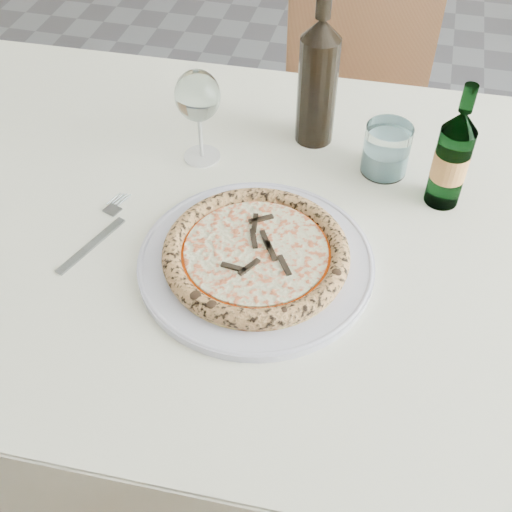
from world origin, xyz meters
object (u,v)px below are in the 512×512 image
(pizza, at_px, (256,253))
(tumbler, at_px, (386,152))
(plate, at_px, (256,261))
(wine_glass, at_px, (198,98))
(beer_bottle, at_px, (452,158))
(chair_far, at_px, (361,89))
(dining_table, at_px, (270,255))
(wine_bottle, at_px, (318,80))

(pizza, distance_m, tumbler, 0.32)
(plate, xyz_separation_m, wine_glass, (-0.16, 0.24, 0.12))
(pizza, distance_m, wine_glass, 0.30)
(beer_bottle, bearing_deg, chair_far, 106.19)
(wine_glass, height_order, tumbler, wine_glass)
(dining_table, height_order, wine_glass, wine_glass)
(wine_glass, bearing_deg, plate, -55.99)
(chair_far, height_order, tumbler, chair_far)
(plate, distance_m, tumbler, 0.32)
(plate, relative_size, beer_bottle, 1.63)
(pizza, xyz_separation_m, beer_bottle, (0.27, 0.22, 0.06))
(dining_table, distance_m, tumbler, 0.27)
(pizza, distance_m, wine_bottle, 0.36)
(pizza, height_order, beer_bottle, beer_bottle)
(wine_glass, relative_size, wine_bottle, 0.61)
(wine_glass, xyz_separation_m, tumbler, (0.32, 0.04, -0.09))
(dining_table, distance_m, pizza, 0.15)
(chair_far, xyz_separation_m, tumbler, (0.09, -0.62, 0.26))
(plate, relative_size, wine_bottle, 1.26)
(tumbler, relative_size, wine_bottle, 0.32)
(beer_bottle, bearing_deg, dining_table, -155.72)
(wine_glass, xyz_separation_m, wine_bottle, (0.19, 0.11, -0.00))
(plate, xyz_separation_m, beer_bottle, (0.27, 0.22, 0.08))
(plate, height_order, tumbler, tumbler)
(chair_far, xyz_separation_m, wine_bottle, (-0.04, -0.56, 0.35))
(dining_table, relative_size, pizza, 5.69)
(wine_glass, bearing_deg, chair_far, 70.87)
(tumbler, height_order, wine_bottle, wine_bottle)
(wine_bottle, bearing_deg, tumbler, -25.41)
(chair_far, distance_m, wine_bottle, 0.66)
(chair_far, bearing_deg, plate, -94.50)
(wine_bottle, bearing_deg, pizza, -94.47)
(plate, bearing_deg, wine_bottle, 85.53)
(beer_bottle, bearing_deg, tumbler, 151.23)
(chair_far, height_order, pizza, chair_far)
(tumbler, distance_m, wine_bottle, 0.17)
(dining_table, height_order, chair_far, chair_far)
(dining_table, xyz_separation_m, beer_bottle, (0.27, 0.12, 0.17))
(dining_table, bearing_deg, tumbler, 47.24)
(plate, xyz_separation_m, pizza, (-0.00, -0.00, 0.02))
(dining_table, distance_m, chair_far, 0.82)
(plate, distance_m, wine_glass, 0.31)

